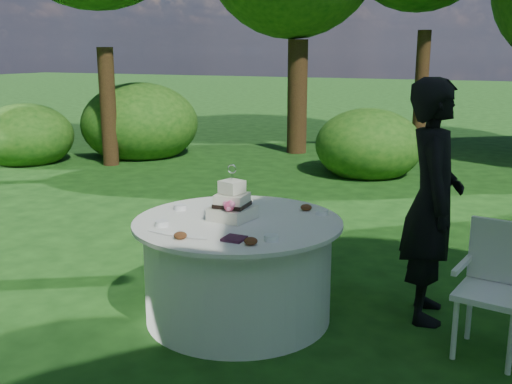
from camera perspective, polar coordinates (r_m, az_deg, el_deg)
ground at (r=4.72m, az=-1.69°, el=-11.71°), size 80.00×80.00×0.00m
napkins at (r=4.00m, az=-2.09°, el=-4.46°), size 0.14×0.14×0.02m
feather_plume at (r=4.12m, az=-7.52°, el=-4.05°), size 0.48×0.07×0.01m
guest at (r=4.62m, az=16.45°, el=-0.87°), size 0.56×0.74×1.82m
table at (r=4.57m, az=-1.72°, el=-7.29°), size 1.56×1.56×0.77m
cake at (r=4.44m, az=-2.29°, el=-1.23°), size 0.32×0.32×0.42m
chair at (r=4.32m, az=21.88°, el=-7.71°), size 0.50×0.50×0.89m
votives at (r=4.52m, az=-2.30°, el=-2.21°), size 1.17×0.92×0.04m
petal_cups at (r=4.20m, az=-0.66°, el=-3.32°), size 0.60×1.14×0.05m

